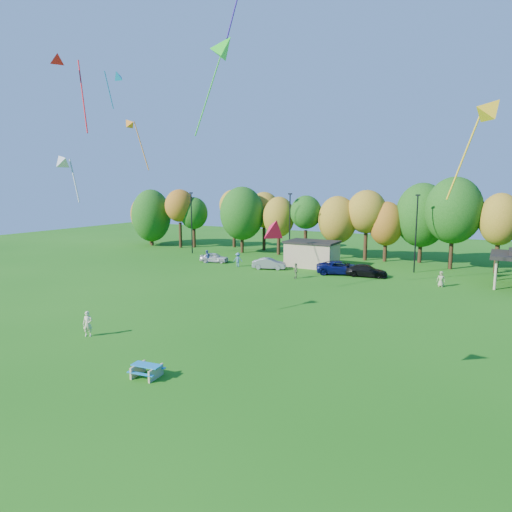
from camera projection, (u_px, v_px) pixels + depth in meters
The scene contains 21 objects.
ground at pixel (201, 422), 19.64m from camera, with size 160.00×160.00×0.00m, color #19600F.
tree_line at pixel (399, 218), 58.72m from camera, with size 93.57×10.55×11.15m.
lamp_posts at pixel (416, 231), 52.66m from camera, with size 64.50×0.25×9.09m.
utility_building at pixel (312, 254), 57.09m from camera, with size 6.30×4.30×3.25m.
picnic_table at pixel (147, 370), 24.24m from camera, with size 1.72×1.48×0.69m.
kite_flyer at pixel (88, 324), 30.69m from camera, with size 0.63×0.42×1.74m, color beige.
car_a at pixel (214, 258), 60.36m from camera, with size 1.52×3.79×1.29m, color silver.
car_b at pixel (269, 264), 55.48m from camera, with size 1.42×4.06×1.34m, color gray.
car_c at pixel (340, 268), 52.33m from camera, with size 2.47×5.36×1.49m, color #0D1150.
car_d at pixel (366, 271), 50.90m from camera, with size 1.86×4.58×1.33m, color black.
far_person_0 at pixel (441, 279), 45.79m from camera, with size 0.77×0.50×1.58m, color #989D6B.
far_person_1 at pixel (296, 271), 49.92m from camera, with size 0.99×0.41×1.69m, color #667E4D.
far_person_3 at pixel (207, 257), 59.97m from camera, with size 0.81×0.63×1.67m, color #48529E.
far_person_4 at pixel (238, 260), 57.20m from camera, with size 1.13×0.65×1.75m, color #426A91.
kite_3 at pixel (57, 60), 34.09m from camera, with size 3.42×2.40×6.30m.
kite_5 at pixel (224, 47), 34.47m from camera, with size 4.58×2.43×7.62m.
kite_8 at pixel (491, 109), 22.79m from camera, with size 3.01×2.54×5.48m.
kite_10 at pixel (62, 161), 30.04m from camera, with size 2.22×1.36×3.47m.
kite_11 at pixel (274, 227), 19.92m from camera, with size 1.69×1.69×1.37m.
kite_12 at pixel (129, 124), 44.41m from camera, with size 3.11×1.08×5.30m.
kite_13 at pixel (117, 76), 50.97m from camera, with size 1.40×2.75×4.44m.
Camera 1 is at (10.81, -14.95, 10.10)m, focal length 32.00 mm.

